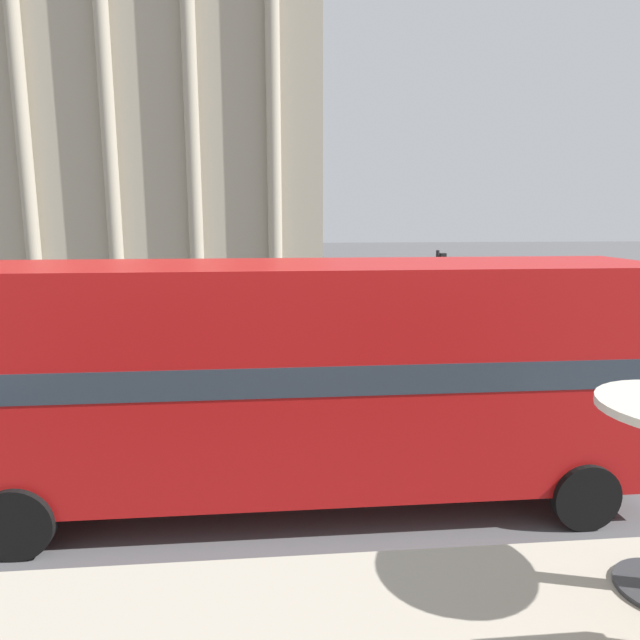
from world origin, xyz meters
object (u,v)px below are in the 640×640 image
traffic_light_mid (439,287)px  pedestrian_grey (195,284)px  car_navy (402,294)px  pedestrian_yellow (400,284)px  traffic_light_near (341,332)px  plaza_building_left (101,106)px  double_decker_bus (308,373)px

traffic_light_mid → pedestrian_grey: (-10.02, 13.50, -1.42)m
car_navy → pedestrian_grey: bearing=-36.5°
car_navy → pedestrian_yellow: 2.83m
traffic_light_near → traffic_light_mid: 7.98m
plaza_building_left → car_navy: plaza_building_left is taller
plaza_building_left → traffic_light_mid: 33.78m
traffic_light_near → car_navy: bearing=72.2°
pedestrian_grey → car_navy: bearing=135.9°
double_decker_bus → car_navy: (6.62, 20.90, -1.62)m
plaza_building_left → traffic_light_mid: bearing=-55.9°
plaza_building_left → pedestrian_yellow: (19.86, -13.07, -11.95)m
traffic_light_mid → traffic_light_near: bearing=-122.5°
traffic_light_near → traffic_light_mid: (4.29, 6.72, 0.12)m
double_decker_bus → traffic_light_near: 3.55m
traffic_light_mid → car_navy: 10.99m
car_navy → pedestrian_yellow: size_ratio=2.61×
plaza_building_left → car_navy: size_ratio=7.66×
traffic_light_near → pedestrian_yellow: size_ratio=2.17×
double_decker_bus → traffic_light_mid: size_ratio=3.07×
traffic_light_mid → pedestrian_grey: size_ratio=2.13×
traffic_light_mid → double_decker_bus: bearing=-117.6°
traffic_light_mid → car_navy: bearing=83.0°
double_decker_bus → pedestrian_yellow: double_decker_bus is taller
pedestrian_yellow → plaza_building_left: bearing=-69.9°
traffic_light_near → pedestrian_grey: size_ratio=2.01×
double_decker_bus → traffic_light_mid: 11.43m
car_navy → pedestrian_grey: (-11.34, 2.73, 0.30)m
traffic_light_near → traffic_light_mid: traffic_light_mid is taller
traffic_light_near → pedestrian_yellow: 21.23m
car_navy → pedestrian_yellow: (0.54, 2.77, 0.22)m
pedestrian_grey → traffic_light_mid: bearing=96.0°
pedestrian_yellow → car_navy: bearing=42.3°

